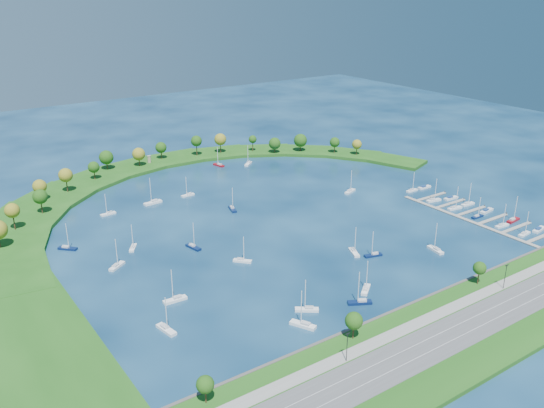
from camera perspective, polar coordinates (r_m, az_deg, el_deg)
ground at (r=295.32m, az=-0.25°, el=-1.21°), size 700.00×700.00×0.00m
south_shoreline at (r=216.05m, az=18.91°, el=-11.08°), size 420.00×43.10×11.60m
breakwater at (r=314.91m, az=-12.30°, el=-0.07°), size 286.74×247.64×2.00m
breakwater_trees at (r=357.75m, az=-10.04°, el=4.21°), size 237.33×94.50×13.81m
harbor_tower at (r=384.54m, az=-11.98°, el=4.35°), size 2.60×2.60×4.71m
dock_system at (r=311.43m, az=19.43°, el=-1.19°), size 24.28×82.00×1.60m
moored_boat_0 at (r=213.73m, az=3.47°, el=-10.24°), size 8.35×7.05×12.64m
moored_boat_1 at (r=204.99m, az=3.09°, el=-11.71°), size 6.56×9.58×13.81m
moored_boat_2 at (r=308.41m, az=-15.81°, el=-0.88°), size 8.04×2.79×11.60m
moored_boat_3 at (r=222.24m, az=-9.50°, el=-9.19°), size 9.18×2.95×13.34m
moored_boat_4 at (r=379.70m, az=-2.34°, el=4.04°), size 8.44×7.53×13.03m
moored_boat_5 at (r=303.50m, az=-3.92°, el=-0.44°), size 4.67×9.00×12.74m
moored_boat_6 at (r=251.84m, az=-15.02°, el=-5.86°), size 8.44×6.90×12.66m
moored_boat_7 at (r=266.96m, az=-13.52°, el=-4.13°), size 6.03×7.68×11.39m
moored_boat_8 at (r=205.60m, az=-10.38°, el=-11.96°), size 4.07×9.42×13.41m
moored_boat_9 at (r=228.80m, az=9.21°, el=-8.24°), size 8.23×7.03×12.51m
moored_boat_10 at (r=326.34m, az=-8.28°, el=0.94°), size 7.71×2.48×11.20m
moored_boat_11 at (r=377.95m, az=-5.26°, el=3.88°), size 4.30×8.80×12.46m
moored_boat_12 at (r=248.23m, az=-2.94°, el=-5.52°), size 7.04×7.41×11.75m
moored_boat_13 at (r=274.50m, az=-19.48°, el=-4.07°), size 7.76×7.82×12.66m
moored_boat_14 at (r=220.04m, az=8.64°, el=-9.47°), size 9.15×6.59×13.30m
moored_boat_15 at (r=256.55m, az=9.93°, el=-4.91°), size 8.39×4.34×11.88m
moored_boat_16 at (r=257.78m, az=8.07°, el=-4.66°), size 5.67×8.99×12.83m
moored_boat_17 at (r=331.53m, az=7.68°, el=1.30°), size 8.99×5.25×12.76m
moored_boat_18 at (r=262.44m, az=-7.76°, el=-4.16°), size 4.03×8.84×12.55m
moored_boat_19 at (r=267.49m, az=15.79°, el=-4.30°), size 4.07×9.22×13.10m
moored_boat_20 at (r=318.01m, az=-11.63°, el=0.19°), size 10.25×3.70×14.75m
docked_boat_0 at (r=298.07m, az=23.58°, el=-2.66°), size 8.16×3.07×11.71m
docked_boat_1 at (r=306.19m, az=24.78°, el=-2.28°), size 9.56×3.96×1.89m
docked_boat_2 at (r=303.85m, az=21.68°, el=-1.94°), size 8.13×2.80×11.75m
docked_boat_3 at (r=312.65m, az=22.63°, el=-1.43°), size 9.21×3.48×13.22m
docked_boat_4 at (r=311.14m, az=19.55°, el=-1.12°), size 7.36×2.10×10.80m
docked_boat_5 at (r=320.44m, az=20.35°, el=-0.62°), size 9.65×3.87×1.91m
docked_boat_6 at (r=318.82m, az=17.52°, el=-0.34°), size 8.77×3.45×12.54m
docked_boat_7 at (r=326.72m, az=18.69°, el=0.04°), size 8.61×2.82×12.48m
docked_boat_8 at (r=326.96m, az=15.60°, el=0.41°), size 9.06×3.94×12.89m
docked_boat_9 at (r=332.98m, az=17.17°, el=0.56°), size 9.08×3.11×1.82m
docked_boat_10 at (r=339.45m, az=13.60°, el=1.35°), size 7.75×2.34×11.31m
docked_boat_11 at (r=346.48m, az=14.75°, el=1.61°), size 8.85×2.57×1.80m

